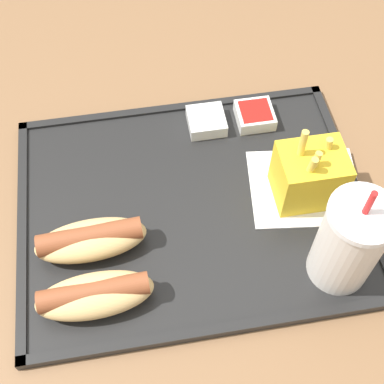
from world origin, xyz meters
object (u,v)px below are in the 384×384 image
at_px(soda_cup, 349,242).
at_px(sauce_cup_mayo, 206,121).
at_px(sauce_cup_ketchup, 255,115).
at_px(hot_dog_near, 91,239).
at_px(fries_carton, 309,175).
at_px(hot_dog_far, 95,295).

relative_size(soda_cup, sauce_cup_mayo, 3.16).
bearing_deg(sauce_cup_ketchup, soda_cup, 100.06).
distance_m(soda_cup, hot_dog_near, 0.30).
bearing_deg(hot_dog_near, fries_carton, -172.68).
relative_size(soda_cup, fries_carton, 1.41).
bearing_deg(sauce_cup_ketchup, hot_dog_near, 35.03).
bearing_deg(soda_cup, hot_dog_near, -14.78).
distance_m(hot_dog_far, hot_dog_near, 0.07).
height_order(soda_cup, hot_dog_near, soda_cup).
bearing_deg(soda_cup, hot_dog_far, -0.81).
bearing_deg(soda_cup, sauce_cup_ketchup, -79.94).
height_order(fries_carton, sauce_cup_ketchup, fries_carton).
height_order(hot_dog_far, hot_dog_near, same).
bearing_deg(sauce_cup_mayo, hot_dog_far, 54.57).
xyz_separation_m(hot_dog_near, sauce_cup_mayo, (-0.18, -0.17, -0.01)).
height_order(hot_dog_near, sauce_cup_mayo, hot_dog_near).
xyz_separation_m(soda_cup, fries_carton, (0.01, -0.11, -0.03)).
xyz_separation_m(hot_dog_near, sauce_cup_ketchup, (-0.25, -0.17, -0.01)).
distance_m(hot_dog_far, sauce_cup_mayo, 0.30).
relative_size(hot_dog_near, sauce_cup_ketchup, 2.65).
distance_m(fries_carton, sauce_cup_mayo, 0.18).
relative_size(hot_dog_near, sauce_cup_mayo, 2.65).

